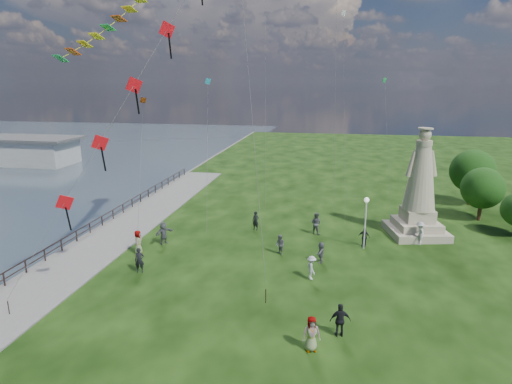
% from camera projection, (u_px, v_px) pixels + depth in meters
% --- Properties ---
extents(waterfront, '(200.00, 200.00, 1.51)m').
position_uv_depth(waterfront, '(82.00, 249.00, 33.94)').
color(waterfront, '#384A54').
rests_on(waterfront, ground).
extents(statue, '(5.35, 5.35, 9.18)m').
position_uv_depth(statue, '(419.00, 196.00, 35.95)').
color(statue, tan).
rests_on(statue, ground).
extents(lamppost, '(0.39, 0.39, 4.19)m').
position_uv_depth(lamppost, '(366.00, 212.00, 33.00)').
color(lamppost, silver).
rests_on(lamppost, ground).
extents(tree_row, '(5.13, 13.27, 5.96)m').
position_uv_depth(tree_row, '(481.00, 181.00, 41.94)').
color(tree_row, '#382314').
rests_on(tree_row, ground).
extents(person_0, '(0.74, 0.61, 1.74)m').
position_uv_depth(person_0, '(139.00, 260.00, 29.42)').
color(person_0, black).
rests_on(person_0, ground).
extents(person_1, '(0.86, 0.88, 1.57)m').
position_uv_depth(person_1, '(280.00, 245.00, 32.41)').
color(person_1, '#595960').
rests_on(person_1, ground).
extents(person_2, '(0.89, 1.18, 1.62)m').
position_uv_depth(person_2, '(311.00, 268.00, 28.39)').
color(person_2, silver).
rests_on(person_2, ground).
extents(person_3, '(1.16, 0.74, 1.83)m').
position_uv_depth(person_3, '(340.00, 320.00, 21.96)').
color(person_3, black).
rests_on(person_3, ground).
extents(person_4, '(1.01, 0.78, 1.81)m').
position_uv_depth(person_4, '(311.00, 334.00, 20.80)').
color(person_4, '#595960').
rests_on(person_4, ground).
extents(person_5, '(1.53, 1.87, 1.87)m').
position_uv_depth(person_5, '(164.00, 233.00, 34.52)').
color(person_5, '#595960').
rests_on(person_5, ground).
extents(person_6, '(0.72, 0.58, 1.70)m').
position_uv_depth(person_6, '(256.00, 221.00, 37.82)').
color(person_6, black).
rests_on(person_6, ground).
extents(person_7, '(1.09, 0.91, 1.92)m').
position_uv_depth(person_7, '(316.00, 223.00, 36.82)').
color(person_7, '#595960').
rests_on(person_7, ground).
extents(person_8, '(0.88, 1.34, 1.91)m').
position_uv_depth(person_8, '(420.00, 233.00, 34.43)').
color(person_8, silver).
rests_on(person_8, ground).
extents(person_9, '(1.02, 0.77, 1.56)m').
position_uv_depth(person_9, '(364.00, 237.00, 34.08)').
color(person_9, black).
rests_on(person_9, ground).
extents(person_10, '(0.67, 0.97, 1.86)m').
position_uv_depth(person_10, '(138.00, 242.00, 32.57)').
color(person_10, '#595960').
rests_on(person_10, ground).
extents(person_11, '(0.77, 1.49, 1.54)m').
position_uv_depth(person_11, '(321.00, 252.00, 31.06)').
color(person_11, '#595960').
rests_on(person_11, ground).
extents(red_kite_train, '(9.37, 9.35, 19.62)m').
position_uv_depth(red_kite_train, '(131.00, 93.00, 25.42)').
color(red_kite_train, black).
rests_on(red_kite_train, ground).
extents(small_kites, '(23.68, 17.76, 30.64)m').
position_uv_depth(small_kites, '(288.00, 57.00, 41.45)').
color(small_kites, teal).
rests_on(small_kites, ground).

